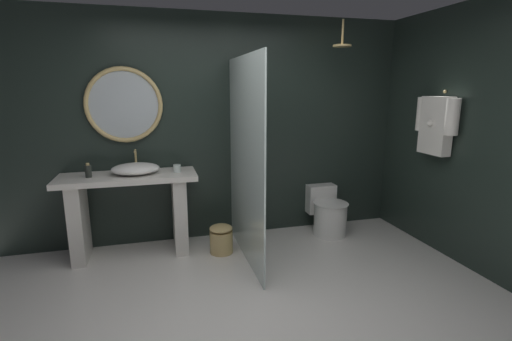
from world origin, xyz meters
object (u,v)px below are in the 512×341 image
Objects in this scene: rain_shower_head at (342,44)px; toilet at (327,212)px; vessel_sink at (136,169)px; hanging_bathrobe at (436,122)px; tumbler_cup at (177,168)px; round_wall_mirror at (124,105)px; waste_bin at (221,239)px; soap_dispenser at (88,171)px.

toilet is at bearing 94.42° from rain_shower_head.
vessel_sink is 3.22m from hanging_bathrobe.
toilet is (1.81, 0.01, -0.67)m from tumbler_cup.
hanging_bathrobe reaches higher than tumbler_cup.
round_wall_mirror is 2.54× the size of waste_bin.
soap_dispenser is (-0.88, -0.01, 0.03)m from tumbler_cup.
round_wall_mirror is at bearing 170.26° from rain_shower_head.
soap_dispenser is at bearing 171.00° from waste_bin.
round_wall_mirror is at bearing 153.13° from tumbler_cup.
waste_bin is (0.94, -0.48, -1.44)m from round_wall_mirror.
soap_dispenser is at bearing 177.29° from rain_shower_head.
soap_dispenser is at bearing -179.41° from toilet.
vessel_sink is 1.74× the size of rain_shower_head.
tumbler_cup is 1.93m from toilet.
rain_shower_head is (2.25, -0.16, 1.30)m from vessel_sink.
hanging_bathrobe is at bearing -16.74° from round_wall_mirror.
rain_shower_head reaches higher than tumbler_cup.
soap_dispenser is 0.22× the size of hanging_bathrobe.
toilet is at bearing -0.21° from vessel_sink.
rain_shower_head reaches higher than soap_dispenser.
hanging_bathrobe is (2.67, -0.70, 0.49)m from tumbler_cup.
rain_shower_head reaches higher than hanging_bathrobe.
tumbler_cup is 2.25m from rain_shower_head.
vessel_sink reaches higher than soap_dispenser.
round_wall_mirror reaches higher than tumbler_cup.
hanging_bathrobe is at bearing -33.25° from rain_shower_head.
tumbler_cup is 0.12× the size of hanging_bathrobe.
vessel_sink reaches higher than waste_bin.
tumbler_cup is at bearing -2.90° from vessel_sink.
vessel_sink is 1.19m from waste_bin.
tumbler_cup is at bearing 165.34° from hanging_bathrobe.
soap_dispenser is 0.18× the size of round_wall_mirror.
rain_shower_head is (1.82, -0.14, 1.32)m from tumbler_cup.
round_wall_mirror is at bearing 36.07° from soap_dispenser.
hanging_bathrobe reaches higher than vessel_sink.
round_wall_mirror is at bearing 163.26° from hanging_bathrobe.
vessel_sink is at bearing 175.84° from rain_shower_head.
round_wall_mirror is 2.69m from toilet.
hanging_bathrobe is 2.13× the size of waste_bin.
hanging_bathrobe reaches higher than waste_bin.
vessel_sink is 0.61× the size of round_wall_mirror.
round_wall_mirror is 1.78m from waste_bin.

